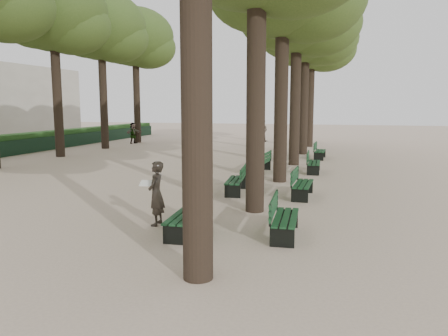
# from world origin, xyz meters

# --- Properties ---
(ground) EXTENTS (120.00, 120.00, 0.00)m
(ground) POSITION_xyz_m (0.00, 0.00, 0.00)
(ground) COLOR #C9B098
(ground) RESTS_ON ground
(tree_central_3) EXTENTS (6.00, 6.00, 9.95)m
(tree_central_3) POSITION_xyz_m (1.50, 13.00, 7.65)
(tree_central_3) COLOR #33261C
(tree_central_3) RESTS_ON ground
(tree_central_4) EXTENTS (6.00, 6.00, 9.95)m
(tree_central_4) POSITION_xyz_m (1.50, 18.00, 7.65)
(tree_central_4) COLOR #33261C
(tree_central_4) RESTS_ON ground
(tree_central_5) EXTENTS (6.00, 6.00, 9.95)m
(tree_central_5) POSITION_xyz_m (1.50, 23.00, 7.65)
(tree_central_5) COLOR #33261C
(tree_central_5) RESTS_ON ground
(tree_far_3) EXTENTS (6.00, 6.00, 10.45)m
(tree_far_3) POSITION_xyz_m (-12.00, 13.00, 8.14)
(tree_far_3) COLOR #33261C
(tree_far_3) RESTS_ON ground
(tree_far_4) EXTENTS (6.00, 6.00, 10.45)m
(tree_far_4) POSITION_xyz_m (-12.00, 18.00, 8.14)
(tree_far_4) COLOR #33261C
(tree_far_4) RESTS_ON ground
(tree_far_5) EXTENTS (6.00, 6.00, 10.45)m
(tree_far_5) POSITION_xyz_m (-12.00, 23.00, 8.14)
(tree_far_5) COLOR #33261C
(tree_far_5) RESTS_ON ground
(bench_left_0) EXTENTS (0.69, 1.83, 0.92)m
(bench_left_0) POSITION_xyz_m (0.37, 0.40, 0.27)
(bench_left_0) COLOR black
(bench_left_0) RESTS_ON ground
(bench_left_1) EXTENTS (0.77, 1.85, 0.92)m
(bench_left_1) POSITION_xyz_m (0.37, 5.34, 0.27)
(bench_left_1) COLOR black
(bench_left_1) RESTS_ON ground
(bench_left_2) EXTENTS (0.65, 1.82, 0.92)m
(bench_left_2) POSITION_xyz_m (0.37, 10.16, 0.27)
(bench_left_2) COLOR black
(bench_left_2) RESTS_ON ground
(bench_left_3) EXTENTS (0.78, 1.86, 0.92)m
(bench_left_3) POSITION_xyz_m (0.37, 15.72, 0.27)
(bench_left_3) COLOR black
(bench_left_3) RESTS_ON ground
(bench_right_0) EXTENTS (0.67, 1.83, 0.92)m
(bench_right_0) POSITION_xyz_m (2.63, 0.82, 0.27)
(bench_right_0) COLOR black
(bench_right_0) RESTS_ON ground
(bench_right_1) EXTENTS (0.61, 1.81, 0.92)m
(bench_right_1) POSITION_xyz_m (2.63, 5.24, 0.27)
(bench_right_1) COLOR black
(bench_right_1) RESTS_ON ground
(bench_right_2) EXTENTS (0.63, 1.82, 0.92)m
(bench_right_2) POSITION_xyz_m (2.63, 10.65, 0.27)
(bench_right_2) COLOR black
(bench_right_2) RESTS_ON ground
(bench_right_3) EXTENTS (0.62, 1.82, 0.92)m
(bench_right_3) POSITION_xyz_m (2.63, 15.83, 0.27)
(bench_right_3) COLOR black
(bench_right_3) RESTS_ON ground
(man_with_map) EXTENTS (0.62, 0.67, 1.61)m
(man_with_map) POSITION_xyz_m (-0.58, 0.95, 0.81)
(man_with_map) COLOR black
(man_with_map) RESTS_ON ground
(pedestrian_b) EXTENTS (0.66, 1.06, 1.58)m
(pedestrian_b) POSITION_xyz_m (1.24, 26.60, 0.79)
(pedestrian_b) COLOR #262628
(pedestrian_b) RESTS_ON ground
(pedestrian_d) EXTENTS (0.64, 0.86, 1.64)m
(pedestrian_d) POSITION_xyz_m (0.59, 26.13, 0.82)
(pedestrian_d) COLOR #262628
(pedestrian_d) RESTS_ON ground
(pedestrian_e) EXTENTS (0.81, 1.54, 1.64)m
(pedestrian_e) POSITION_xyz_m (-11.91, 22.02, 0.82)
(pedestrian_e) COLOR #262628
(pedestrian_e) RESTS_ON ground
(pedestrian_a) EXTENTS (0.90, 0.49, 1.76)m
(pedestrian_a) POSITION_xyz_m (-2.54, 26.53, 0.88)
(pedestrian_a) COLOR #262628
(pedestrian_a) RESTS_ON ground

